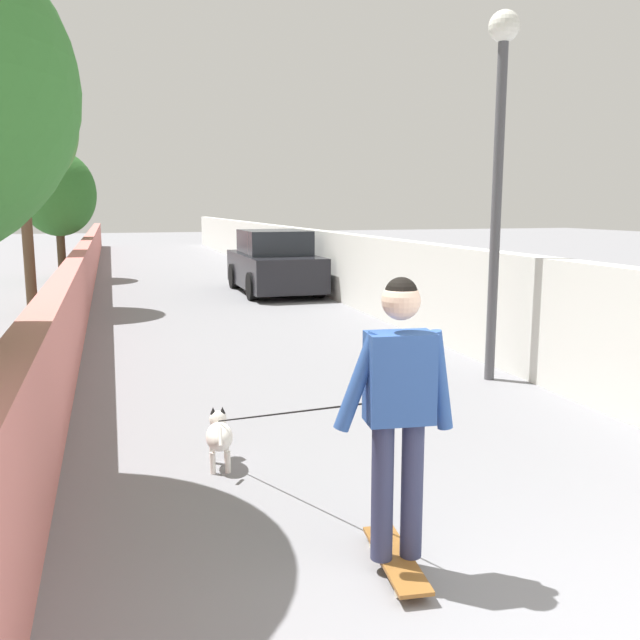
{
  "coord_description": "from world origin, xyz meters",
  "views": [
    {
      "loc": [
        -1.95,
        2.17,
        2.14
      ],
      "look_at": [
        4.47,
        0.19,
        1.0
      ],
      "focal_mm": 37.96,
      "sensor_mm": 36.0,
      "label": 1
    }
  ],
  "objects": [
    {
      "name": "wall_left",
      "position": [
        12.0,
        2.81,
        0.61
      ],
      "size": [
        48.0,
        0.3,
        1.21
      ],
      "primitive_type": "cube",
      "color": "#CC726B",
      "rests_on": "ground"
    },
    {
      "name": "person_skateboarder",
      "position": [
        1.47,
        0.65,
        1.06
      ],
      "size": [
        0.26,
        0.72,
        1.67
      ],
      "color": "#333859",
      "rests_on": "skateboard"
    },
    {
      "name": "tree_left_mid",
      "position": [
        13.0,
        3.79,
        3.65
      ],
      "size": [
        2.23,
        2.23,
        4.95
      ],
      "color": "brown",
      "rests_on": "ground"
    },
    {
      "name": "skateboard",
      "position": [
        1.47,
        0.65,
        0.07
      ],
      "size": [
        0.82,
        0.29,
        0.08
      ],
      "color": "brown",
      "rests_on": "ground"
    },
    {
      "name": "dog",
      "position": [
        3.38,
        1.39,
        0.28
      ],
      "size": [
        2.22,
        0.89,
        1.06
      ],
      "color": "white",
      "rests_on": "ground"
    },
    {
      "name": "ground_plane",
      "position": [
        14.0,
        0.0,
        0.0
      ],
      "size": [
        80.0,
        80.0,
        0.0
      ],
      "primitive_type": "plane",
      "color": "gray"
    },
    {
      "name": "lamp_post",
      "position": [
        5.25,
        -2.26,
        2.97
      ],
      "size": [
        0.36,
        0.36,
        4.35
      ],
      "color": "#4C4C51",
      "rests_on": "ground"
    },
    {
      "name": "car_near",
      "position": [
        14.33,
        -1.66,
        0.71
      ],
      "size": [
        3.85,
        1.8,
        1.54
      ],
      "color": "black",
      "rests_on": "ground"
    },
    {
      "name": "tree_left_far",
      "position": [
        19.0,
        3.56,
        2.47
      ],
      "size": [
        2.13,
        2.13,
        3.7
      ],
      "color": "#473523",
      "rests_on": "ground"
    },
    {
      "name": "fence_right",
      "position": [
        12.0,
        -2.81,
        0.76
      ],
      "size": [
        48.0,
        0.3,
        1.53
      ],
      "primitive_type": "cube",
      "color": "silver",
      "rests_on": "ground"
    }
  ]
}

